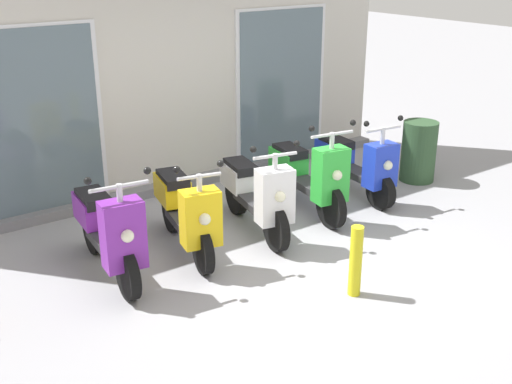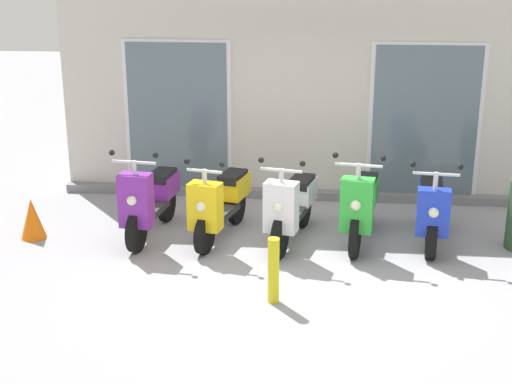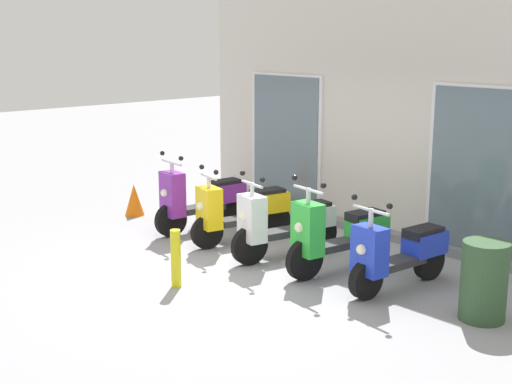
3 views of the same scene
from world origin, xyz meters
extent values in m
plane|color=#939399|center=(0.00, 0.00, 0.00)|extent=(40.00, 40.00, 0.00)
cube|color=beige|center=(0.00, 2.72, 1.84)|extent=(7.04, 0.30, 3.68)
cube|color=slate|center=(0.00, 2.47, 0.06)|extent=(7.04, 0.20, 0.12)
cube|color=silver|center=(-1.79, 2.55, 1.15)|extent=(1.59, 0.04, 2.30)
cube|color=slate|center=(-1.79, 2.53, 1.15)|extent=(1.47, 0.02, 2.22)
cube|color=silver|center=(1.79, 2.55, 1.15)|extent=(1.59, 0.04, 2.30)
cube|color=slate|center=(1.79, 2.53, 1.15)|extent=(1.47, 0.02, 2.22)
cylinder|color=black|center=(-1.83, 0.21, 0.25)|extent=(0.15, 0.50, 0.50)
cylinder|color=black|center=(-1.71, 1.31, 0.25)|extent=(0.15, 0.50, 0.50)
cube|color=#2D2D30|center=(-1.77, 0.76, 0.35)|extent=(0.33, 0.71, 0.09)
cube|color=purple|center=(-1.83, 0.25, 0.64)|extent=(0.40, 0.28, 0.65)
sphere|color=#F2EFCC|center=(-1.84, 0.12, 0.68)|extent=(0.12, 0.12, 0.12)
cube|color=purple|center=(-1.72, 1.21, 0.54)|extent=(0.35, 0.55, 0.28)
cube|color=black|center=(-1.73, 1.17, 0.68)|extent=(0.31, 0.51, 0.11)
cylinder|color=silver|center=(-1.83, 0.25, 1.04)|extent=(0.06, 0.06, 0.18)
cylinder|color=silver|center=(-1.83, 0.25, 1.11)|extent=(0.54, 0.09, 0.04)
sphere|color=black|center=(-1.56, 0.22, 1.21)|extent=(0.07, 0.07, 0.07)
sphere|color=black|center=(-2.10, 0.28, 1.21)|extent=(0.07, 0.07, 0.07)
cylinder|color=black|center=(-1.00, 0.23, 0.23)|extent=(0.19, 0.48, 0.47)
cylinder|color=black|center=(-0.76, 1.32, 0.23)|extent=(0.19, 0.48, 0.47)
cube|color=#2D2D30|center=(-0.88, 0.77, 0.33)|extent=(0.40, 0.73, 0.09)
cube|color=yellow|center=(-0.99, 0.26, 0.58)|extent=(0.42, 0.32, 0.58)
sphere|color=#F2EFCC|center=(-1.02, 0.14, 0.62)|extent=(0.12, 0.12, 0.12)
cube|color=yellow|center=(-0.78, 1.22, 0.55)|extent=(0.41, 0.57, 0.28)
cube|color=black|center=(-0.79, 1.18, 0.69)|extent=(0.36, 0.52, 0.11)
cylinder|color=silver|center=(-0.99, 0.26, 0.95)|extent=(0.06, 0.06, 0.19)
cylinder|color=silver|center=(-0.99, 0.26, 1.02)|extent=(0.44, 0.13, 0.04)
sphere|color=black|center=(-0.78, 0.22, 1.12)|extent=(0.07, 0.07, 0.07)
sphere|color=black|center=(-1.21, 0.31, 1.12)|extent=(0.07, 0.07, 0.07)
cylinder|color=black|center=(-0.10, 0.20, 0.25)|extent=(0.20, 0.51, 0.51)
cylinder|color=black|center=(0.14, 1.30, 0.25)|extent=(0.20, 0.51, 0.51)
cube|color=#2D2D30|center=(0.02, 0.75, 0.35)|extent=(0.40, 0.73, 0.09)
cube|color=white|center=(-0.09, 0.24, 0.61)|extent=(0.42, 0.31, 0.60)
sphere|color=#F2EFCC|center=(-0.11, 0.11, 0.65)|extent=(0.12, 0.12, 0.12)
cube|color=white|center=(0.11, 1.20, 0.51)|extent=(0.40, 0.57, 0.28)
cube|color=black|center=(0.11, 1.16, 0.65)|extent=(0.35, 0.52, 0.11)
cylinder|color=silver|center=(-0.09, 0.24, 0.99)|extent=(0.06, 0.06, 0.19)
cylinder|color=silver|center=(-0.09, 0.24, 1.06)|extent=(0.49, 0.14, 0.04)
sphere|color=black|center=(0.15, 0.19, 1.16)|extent=(0.07, 0.07, 0.07)
sphere|color=black|center=(-0.33, 0.29, 1.16)|extent=(0.07, 0.07, 0.07)
cylinder|color=black|center=(0.79, 0.30, 0.26)|extent=(0.17, 0.52, 0.51)
cylinder|color=black|center=(0.96, 1.40, 0.26)|extent=(0.17, 0.52, 0.51)
cube|color=#2D2D30|center=(0.87, 0.85, 0.36)|extent=(0.36, 0.72, 0.09)
cube|color=green|center=(0.80, 0.34, 0.64)|extent=(0.41, 0.29, 0.64)
sphere|color=#F2EFCC|center=(0.78, 0.21, 0.68)|extent=(0.12, 0.12, 0.12)
cube|color=green|center=(0.94, 1.30, 0.53)|extent=(0.38, 0.56, 0.28)
cube|color=black|center=(0.94, 1.26, 0.67)|extent=(0.33, 0.51, 0.11)
cylinder|color=silver|center=(0.80, 0.34, 1.04)|extent=(0.06, 0.06, 0.20)
cylinder|color=silver|center=(0.80, 0.34, 1.12)|extent=(0.55, 0.12, 0.04)
sphere|color=black|center=(1.07, 0.30, 1.22)|extent=(0.07, 0.07, 0.07)
sphere|color=black|center=(0.53, 0.38, 1.22)|extent=(0.07, 0.07, 0.07)
cylinder|color=black|center=(1.68, 0.37, 0.22)|extent=(0.16, 0.46, 0.45)
cylinder|color=black|center=(1.79, 1.45, 0.22)|extent=(0.16, 0.46, 0.45)
cube|color=#2D2D30|center=(1.74, 0.91, 0.32)|extent=(0.33, 0.70, 0.09)
cube|color=#1E38C6|center=(1.68, 0.40, 0.56)|extent=(0.40, 0.28, 0.55)
sphere|color=#F2EFCC|center=(1.67, 0.28, 0.60)|extent=(0.12, 0.12, 0.12)
cube|color=#1E38C6|center=(1.78, 1.35, 0.48)|extent=(0.35, 0.55, 0.28)
cube|color=black|center=(1.78, 1.31, 0.62)|extent=(0.31, 0.50, 0.11)
cylinder|color=silver|center=(1.68, 0.40, 0.93)|extent=(0.06, 0.06, 0.23)
cylinder|color=silver|center=(1.68, 0.40, 1.03)|extent=(0.53, 0.09, 0.04)
sphere|color=black|center=(1.95, 0.38, 1.13)|extent=(0.07, 0.07, 0.07)
sphere|color=black|center=(1.42, 0.43, 1.13)|extent=(0.07, 0.07, 0.07)
cylinder|color=#2D4C2D|center=(2.87, 0.80, 0.42)|extent=(0.48, 0.48, 0.84)
cylinder|color=yellow|center=(-0.07, -0.98, 0.35)|extent=(0.12, 0.12, 0.70)
camera|label=1|loc=(-3.96, -4.77, 3.10)|focal=45.04mm
camera|label=2|loc=(0.46, -7.69, 3.34)|focal=50.36mm
camera|label=3|loc=(6.25, -5.52, 2.91)|focal=48.46mm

